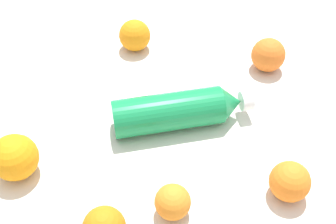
% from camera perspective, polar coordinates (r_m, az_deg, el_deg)
% --- Properties ---
extents(ground_plane, '(2.40, 2.40, 0.00)m').
position_cam_1_polar(ground_plane, '(0.89, 1.33, 0.09)').
color(ground_plane, silver).
extents(water_bottle, '(0.12, 0.29, 0.08)m').
position_cam_1_polar(water_bottle, '(0.83, 1.64, 0.24)').
color(water_bottle, '#198C4C').
rests_on(water_bottle, ground_plane).
extents(orange_0, '(0.08, 0.08, 0.08)m').
position_cam_1_polar(orange_0, '(0.99, 13.28, 7.45)').
color(orange_0, orange).
rests_on(orange_0, ground_plane).
extents(orange_1, '(0.08, 0.08, 0.08)m').
position_cam_1_polar(orange_1, '(0.79, -19.85, -5.75)').
color(orange_1, orange).
rests_on(orange_1, ground_plane).
extents(orange_2, '(0.06, 0.06, 0.06)m').
position_cam_1_polar(orange_2, '(0.71, 0.63, -11.96)').
color(orange_2, orange).
rests_on(orange_2, ground_plane).
extents(orange_4, '(0.07, 0.07, 0.07)m').
position_cam_1_polar(orange_4, '(0.75, 16.00, -8.94)').
color(orange_4, orange).
rests_on(orange_4, ground_plane).
extents(orange_5, '(0.08, 0.08, 0.08)m').
position_cam_1_polar(orange_5, '(1.04, -4.48, 10.19)').
color(orange_5, orange).
rests_on(orange_5, ground_plane).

